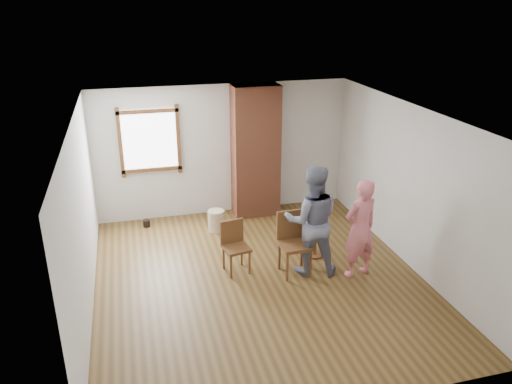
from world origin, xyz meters
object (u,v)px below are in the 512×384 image
dining_chair_right (293,239)px  side_table (315,234)px  stoneware_crock (216,221)px  person_pink (360,229)px  dining_chair_left (235,244)px  man (312,221)px

dining_chair_right → side_table: dining_chair_right is taller
side_table → stoneware_crock: bearing=136.0°
dining_chair_right → person_pink: size_ratio=0.63×
dining_chair_left → man: bearing=-27.5°
man → stoneware_crock: bearing=-43.3°
dining_chair_right → man: size_ratio=0.56×
side_table → man: man is taller
stoneware_crock → man: size_ratio=0.22×
dining_chair_left → person_pink: 1.98m
stoneware_crock → dining_chair_right: 2.02m
dining_chair_left → side_table: dining_chair_left is taller
dining_chair_left → person_pink: person_pink is taller
dining_chair_left → man: (1.16, -0.36, 0.43)m
side_table → person_pink: 0.95m
dining_chair_left → side_table: size_ratio=1.40×
dining_chair_left → side_table: 1.42m
person_pink → side_table: bearing=-73.2°
dining_chair_right → person_pink: (0.95, -0.37, 0.24)m
dining_chair_left → man: man is taller
side_table → person_pink: person_pink is taller
dining_chair_left → man: size_ratio=0.47×
side_table → man: bearing=-119.9°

